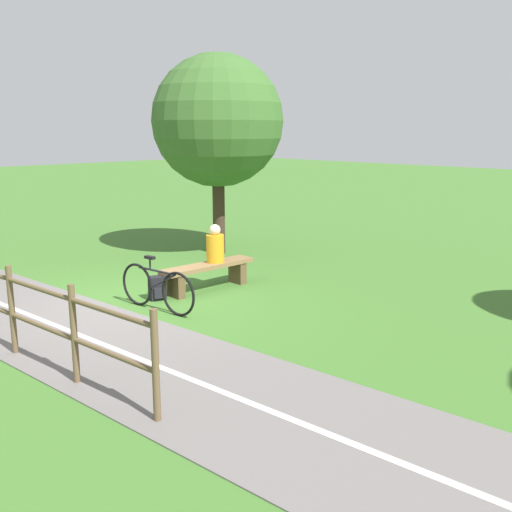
# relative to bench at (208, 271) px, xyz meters

# --- Properties ---
(ground_plane) EXTENTS (80.00, 80.00, 0.00)m
(ground_plane) POSITION_rel_bench_xyz_m (1.58, -0.30, -0.36)
(ground_plane) COLOR #3D6B28
(paved_path) EXTENTS (5.07, 36.08, 0.02)m
(paved_path) POSITION_rel_bench_xyz_m (2.82, 3.70, -0.35)
(paved_path) COLOR #66605E
(paved_path) RESTS_ON ground_plane
(path_centre_line) EXTENTS (2.42, 31.92, 0.00)m
(path_centre_line) POSITION_rel_bench_xyz_m (2.82, 3.70, -0.34)
(path_centre_line) COLOR silver
(path_centre_line) RESTS_ON paved_path
(bench) EXTENTS (2.01, 0.47, 0.51)m
(bench) POSITION_rel_bench_xyz_m (0.00, 0.00, 0.00)
(bench) COLOR brown
(bench) RESTS_ON ground_plane
(person_seated) EXTENTS (0.35, 0.35, 0.74)m
(person_seated) POSITION_rel_bench_xyz_m (-0.19, 0.01, 0.47)
(person_seated) COLOR orange
(person_seated) RESTS_ON bench
(bicycle) EXTENTS (0.26, 1.74, 0.93)m
(bicycle) POSITION_rel_bench_xyz_m (1.46, 0.40, 0.03)
(bicycle) COLOR black
(bicycle) RESTS_ON ground_plane
(backpack) EXTENTS (0.33, 0.31, 0.43)m
(backpack) POSITION_rel_bench_xyz_m (1.08, -0.14, -0.15)
(backpack) COLOR black
(backpack) RESTS_ON ground_plane
(tree_far_left) EXTENTS (3.13, 3.13, 4.78)m
(tree_far_left) POSITION_rel_bench_xyz_m (-2.42, -2.42, 2.84)
(tree_far_left) COLOR #38281E
(tree_far_left) RESTS_ON ground_plane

